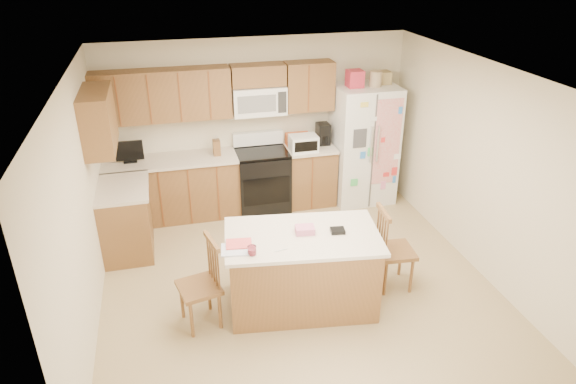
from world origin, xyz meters
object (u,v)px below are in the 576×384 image
object	(u,v)px
refrigerator	(363,143)
windsor_chair_right	(393,250)
island	(302,270)
windsor_chair_left	(201,286)
stove	(262,179)
windsor_chair_back	(297,242)

from	to	relation	value
refrigerator	windsor_chair_right	bearing A→B (deg)	-102.69
island	windsor_chair_left	distance (m)	1.10
stove	island	xyz separation A→B (m)	(-0.05, -2.41, -0.02)
windsor_chair_left	windsor_chair_right	distance (m)	2.21
windsor_chair_left	windsor_chair_right	size ratio (longest dim) A/B	0.98
windsor_chair_left	windsor_chair_back	size ratio (longest dim) A/B	1.14
stove	island	size ratio (longest dim) A/B	0.64
windsor_chair_back	windsor_chair_left	bearing A→B (deg)	-150.59
windsor_chair_right	refrigerator	bearing A→B (deg)	77.31
windsor_chair_right	windsor_chair_back	bearing A→B (deg)	150.62
refrigerator	windsor_chair_left	world-z (taller)	refrigerator
windsor_chair_back	windsor_chair_right	xyz separation A→B (m)	(0.99, -0.56, 0.07)
stove	windsor_chair_back	size ratio (longest dim) A/B	1.30
refrigerator	island	xyz separation A→B (m)	(-1.62, -2.35, -0.47)
stove	windsor_chair_right	bearing A→B (deg)	-65.55
island	windsor_chair_right	distance (m)	1.11
stove	windsor_chair_left	distance (m)	2.71
windsor_chair_left	refrigerator	bearing A→B (deg)	41.37
stove	windsor_chair_right	distance (m)	2.56
island	windsor_chair_back	size ratio (longest dim) A/B	2.04
stove	windsor_chair_left	xyz separation A→B (m)	(-1.15, -2.46, -0.01)
refrigerator	island	distance (m)	2.89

